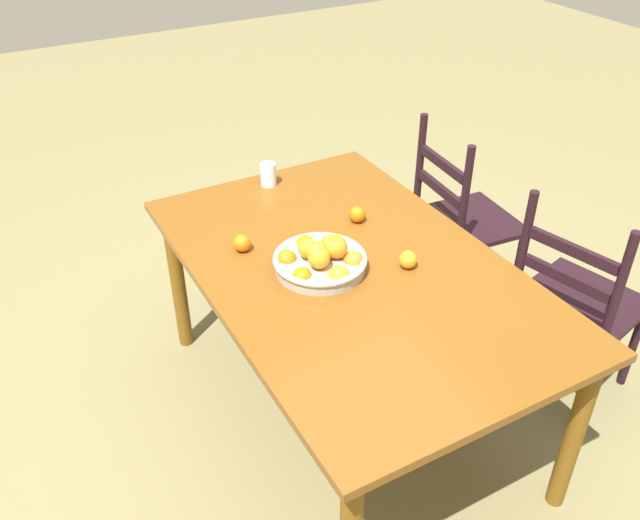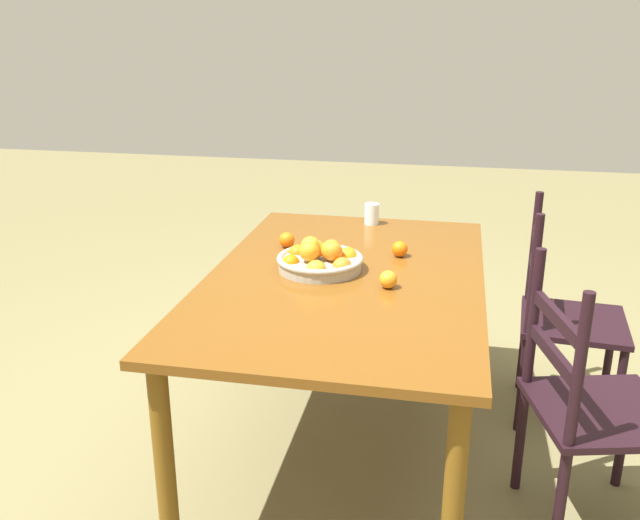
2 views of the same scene
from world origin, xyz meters
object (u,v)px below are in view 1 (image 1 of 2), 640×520
object	(u,v)px
fruit_bowl	(321,259)
orange_loose_0	(242,243)
orange_loose_2	(357,214)
drinking_glass	(268,174)
dining_table	(351,285)
orange_loose_1	(408,260)
chair_by_cabinet	(461,223)
chair_near_window	(575,306)

from	to	relation	value
fruit_bowl	orange_loose_0	world-z (taller)	fruit_bowl
orange_loose_2	drinking_glass	distance (m)	0.49
dining_table	orange_loose_2	size ratio (longest dim) A/B	25.17
dining_table	orange_loose_1	xyz separation A→B (m)	(0.10, 0.17, 0.12)
chair_by_cabinet	orange_loose_2	bearing A→B (deg)	107.55
dining_table	orange_loose_2	world-z (taller)	orange_loose_2
chair_near_window	fruit_bowl	bearing A→B (deg)	56.56
chair_near_window	chair_by_cabinet	world-z (taller)	chair_by_cabinet
fruit_bowl	orange_loose_0	distance (m)	0.32
fruit_bowl	orange_loose_0	bearing A→B (deg)	-141.82
orange_loose_0	orange_loose_1	size ratio (longest dim) A/B	1.01
dining_table	chair_near_window	world-z (taller)	chair_near_window
chair_near_window	chair_by_cabinet	xyz separation A→B (m)	(-0.73, 0.00, 0.01)
dining_table	fruit_bowl	world-z (taller)	fruit_bowl
drinking_glass	orange_loose_0	bearing A→B (deg)	-35.93
fruit_bowl	orange_loose_2	distance (m)	0.37
fruit_bowl	orange_loose_2	bearing A→B (deg)	127.90
chair_near_window	orange_loose_1	bearing A→B (deg)	59.39
dining_table	chair_by_cabinet	world-z (taller)	chair_by_cabinet
chair_near_window	fruit_bowl	size ratio (longest dim) A/B	2.80
fruit_bowl	chair_near_window	bearing A→B (deg)	70.54
drinking_glass	chair_by_cabinet	bearing A→B (deg)	71.05
chair_by_cabinet	drinking_glass	size ratio (longest dim) A/B	9.64
chair_near_window	orange_loose_2	size ratio (longest dim) A/B	14.50
fruit_bowl	orange_loose_1	bearing A→B (deg)	63.84
chair_near_window	orange_loose_0	size ratio (longest dim) A/B	14.29
fruit_bowl	drinking_glass	world-z (taller)	fruit_bowl
chair_by_cabinet	orange_loose_2	distance (m)	0.79
dining_table	orange_loose_2	xyz separation A→B (m)	(-0.26, 0.18, 0.12)
chair_by_cabinet	orange_loose_0	distance (m)	1.25
dining_table	orange_loose_0	world-z (taller)	orange_loose_0
fruit_bowl	orange_loose_0	xyz separation A→B (m)	(-0.25, -0.20, -0.01)
chair_near_window	fruit_bowl	distance (m)	1.11
dining_table	chair_by_cabinet	xyz separation A→B (m)	(-0.42, 0.89, -0.21)
dining_table	fruit_bowl	xyz separation A→B (m)	(-0.04, -0.11, 0.13)
chair_near_window	drinking_glass	xyz separation A→B (m)	(-1.04, -0.88, 0.35)
orange_loose_2	orange_loose_1	bearing A→B (deg)	-1.44
orange_loose_1	drinking_glass	world-z (taller)	drinking_glass
dining_table	drinking_glass	xyz separation A→B (m)	(-0.72, 0.01, 0.13)
dining_table	chair_by_cabinet	size ratio (longest dim) A/B	1.71
orange_loose_2	orange_loose_0	bearing A→B (deg)	-93.10
chair_by_cabinet	orange_loose_2	world-z (taller)	chair_by_cabinet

